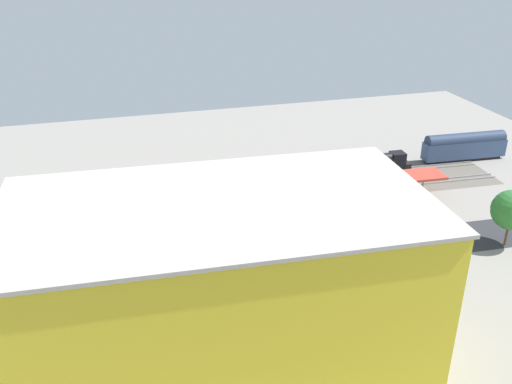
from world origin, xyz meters
TOP-DOWN VIEW (x-y plane):
  - ground_plane at (0.00, 0.00)m, footprint 147.10×147.10m
  - rail_bed at (0.00, -19.80)m, footprint 92.59×19.66m
  - street_asphalt at (0.00, 4.46)m, footprint 92.29×13.85m
  - track_rails at (0.00, -19.80)m, footprint 91.82×13.24m
  - platform_canopy_near at (3.24, -11.18)m, footprint 67.82×8.73m
  - locomotive at (-24.27, -23.20)m, footprint 16.09×3.31m
  - passenger_coach at (-45.10, -23.21)m, footprint 18.35×3.92m
  - parked_car_0 at (-14.23, 0.87)m, footprint 4.34×2.03m
  - parked_car_1 at (-6.48, 0.83)m, footprint 4.70×1.79m
  - parked_car_2 at (1.68, 1.34)m, footprint 4.78×2.01m
  - parked_car_3 at (8.84, 1.62)m, footprint 4.46×2.18m
  - parked_car_4 at (17.04, 0.92)m, footprint 4.27×2.04m
  - parked_car_5 at (24.15, 1.43)m, footprint 4.83×2.20m
  - parked_car_6 at (31.90, 0.77)m, footprint 4.04×1.77m
  - parked_car_7 at (39.86, 0.51)m, footprint 4.25×1.80m
  - construction_building at (17.91, 24.65)m, footprint 42.37×23.64m
  - construction_roof_slab at (17.91, 24.65)m, footprint 43.00×24.27m
  - box_truck_0 at (30.95, 8.79)m, footprint 8.66×2.71m
  - street_tree_0 at (1.60, 10.43)m, footprint 5.43×5.43m
  - street_tree_1 at (-6.88, 8.65)m, footprint 4.91×4.91m
  - street_tree_2 at (-30.34, 9.60)m, footprint 6.17×6.17m
  - street_tree_3 at (0.93, 8.47)m, footprint 5.49×5.49m
  - street_tree_4 at (-2.26, 9.87)m, footprint 5.78×5.78m
  - traffic_light at (14.86, -0.49)m, footprint 0.50×0.36m

SIDE VIEW (x-z plane):
  - ground_plane at x=0.00m, z-range 0.00..0.00m
  - rail_bed at x=0.00m, z-range 0.00..0.01m
  - street_asphalt at x=0.00m, z-range 0.00..0.01m
  - track_rails at x=0.00m, z-range 0.12..0.24m
  - parked_car_2 at x=1.68m, z-range -0.08..1.48m
  - parked_car_0 at x=-14.23m, z-range -0.09..1.50m
  - parked_car_5 at x=24.15m, z-range -0.09..1.51m
  - parked_car_3 at x=8.84m, z-range -0.08..1.55m
  - parked_car_1 at x=-6.48m, z-range -0.09..1.56m
  - parked_car_4 at x=17.04m, z-range -0.09..1.56m
  - parked_car_7 at x=39.86m, z-range -0.10..1.69m
  - parked_car_6 at x=31.90m, z-range -0.11..1.71m
  - box_truck_0 at x=30.95m, z-range -0.01..3.34m
  - locomotive at x=-24.27m, z-range -0.72..4.12m
  - passenger_coach at x=-45.10m, z-range 0.16..6.16m
  - platform_canopy_near at x=3.24m, z-range 2.01..6.52m
  - traffic_light at x=14.86m, z-range 1.07..7.66m
  - street_tree_4 at x=-2.26m, z-range 0.97..8.71m
  - street_tree_1 at x=-6.88m, z-range 1.42..9.21m
  - street_tree_0 at x=1.60m, z-range 1.44..9.78m
  - street_tree_3 at x=0.93m, z-range 1.48..9.96m
  - street_tree_2 at x=-30.34m, z-range 1.49..10.64m
  - construction_building at x=17.91m, z-range 0.00..20.44m
  - construction_roof_slab at x=17.91m, z-range 20.44..20.84m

